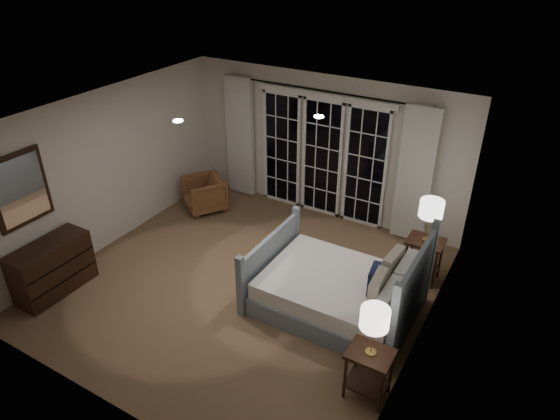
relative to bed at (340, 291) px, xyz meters
The scene contains 20 objects.
floor 1.46m from the bed, behind, with size 5.00×5.00×0.00m, color brown.
ceiling 2.61m from the bed, behind, with size 5.00×5.00×0.00m, color silver.
wall_left 4.03m from the bed, behind, with size 0.02×5.00×2.50m, color silver.
wall_right 1.44m from the bed, ahead, with size 0.02×5.00×2.50m, color silver.
wall_back 2.89m from the bed, 121.30° to the left, with size 5.00×0.02×2.50m, color silver.
wall_front 3.16m from the bed, 118.08° to the right, with size 5.00×0.02×2.50m, color silver.
french_doors 2.81m from the bed, 121.75° to the left, with size 2.50×0.04×2.20m.
curtain_rod 3.28m from the bed, 122.42° to the left, with size 0.03×0.03×3.50m, color black.
curtain_left 3.88m from the bed, 144.18° to the left, with size 0.55×0.10×2.25m, color silver.
curtain_right 2.38m from the bed, 84.10° to the left, with size 0.55×0.10×2.25m, color silver.
downlight_a 2.31m from the bed, 144.87° to the left, with size 0.12×0.12×0.01m, color white.
downlight_b 3.02m from the bed, 164.42° to the right, with size 0.12×0.12×0.01m, color white.
bed is the anchor object (origin of this frame).
nightstand_left 1.43m from the bed, 53.52° to the right, with size 0.48×0.39×0.63m.
nightstand_right 1.46m from the bed, 59.06° to the left, with size 0.51×0.41×0.66m.
lamp_left 1.62m from the bed, 53.52° to the right, with size 0.30×0.30×0.59m.
lamp_right 1.69m from the bed, 59.06° to the left, with size 0.33×0.33×0.64m.
armchair 3.54m from the bed, 158.08° to the left, with size 0.67×0.69×0.62m, color brown.
dresser 4.00m from the bed, 155.85° to the right, with size 0.47×1.09×0.78m.
mirror 4.40m from the bed, 157.16° to the right, with size 0.05×0.85×1.00m.
Camera 1 is at (3.37, -4.76, 4.51)m, focal length 32.00 mm.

